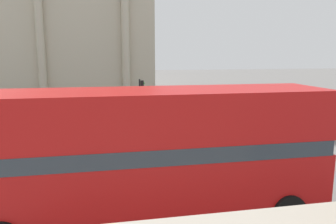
{
  "coord_description": "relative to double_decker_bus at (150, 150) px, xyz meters",
  "views": [
    {
      "loc": [
        -0.71,
        -2.44,
        5.07
      ],
      "look_at": [
        2.75,
        15.22,
        1.86
      ],
      "focal_mm": 35.0,
      "sensor_mm": 36.0,
      "label": 1
    }
  ],
  "objects": [
    {
      "name": "pedestrian_yellow",
      "position": [
        -0.5,
        8.18,
        -1.21
      ],
      "size": [
        0.32,
        0.32,
        1.82
      ],
      "rotation": [
        0.0,
        0.0,
        0.51
      ],
      "color": "#282B33",
      "rests_on": "ground_plane"
    },
    {
      "name": "double_decker_bus",
      "position": [
        0.0,
        0.0,
        0.0
      ],
      "size": [
        10.63,
        2.68,
        4.04
      ],
      "rotation": [
        0.0,
        0.0,
        0.05
      ],
      "color": "black",
      "rests_on": "ground_plane"
    },
    {
      "name": "pedestrian_black",
      "position": [
        -8.89,
        19.9,
        -1.3
      ],
      "size": [
        0.32,
        0.32,
        1.67
      ],
      "rotation": [
        0.0,
        0.0,
        4.87
      ],
      "color": "#282B33",
      "rests_on": "ground_plane"
    },
    {
      "name": "pedestrian_white",
      "position": [
        5.44,
        9.23,
        -1.2
      ],
      "size": [
        0.32,
        0.32,
        1.82
      ],
      "rotation": [
        0.0,
        0.0,
        1.77
      ],
      "color": "#282B33",
      "rests_on": "ground_plane"
    },
    {
      "name": "traffic_light_mid",
      "position": [
        1.25,
        13.57,
        -0.07
      ],
      "size": [
        0.42,
        0.24,
        3.33
      ],
      "color": "black",
      "rests_on": "ground_plane"
    },
    {
      "name": "traffic_light_near",
      "position": [
        -4.62,
        4.74,
        0.02
      ],
      "size": [
        0.42,
        0.24,
        3.47
      ],
      "color": "black",
      "rests_on": "ground_plane"
    },
    {
      "name": "car_white",
      "position": [
        0.89,
        16.59,
        -1.56
      ],
      "size": [
        4.2,
        1.93,
        1.35
      ],
      "rotation": [
        0.0,
        0.0,
        4.08
      ],
      "color": "black",
      "rests_on": "ground_plane"
    }
  ]
}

